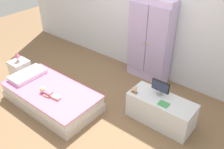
# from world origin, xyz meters

# --- Properties ---
(ground_plane) EXTENTS (10.00, 10.00, 0.02)m
(ground_plane) POSITION_xyz_m (0.00, 0.00, -0.01)
(ground_plane) COLOR brown
(back_wall) EXTENTS (6.40, 0.05, 2.70)m
(back_wall) POSITION_xyz_m (0.00, 1.57, 1.35)
(back_wall) COLOR silver
(back_wall) RESTS_ON ground_plane
(bed) EXTENTS (1.56, 0.82, 0.29)m
(bed) POSITION_xyz_m (-0.67, -0.23, 0.14)
(bed) COLOR beige
(bed) RESTS_ON ground_plane
(pillow) EXTENTS (0.32, 0.58, 0.07)m
(pillow) POSITION_xyz_m (-1.25, -0.23, 0.32)
(pillow) COLOR silver
(pillow) RESTS_ON bed
(doll) EXTENTS (0.39, 0.14, 0.10)m
(doll) POSITION_xyz_m (-0.62, -0.34, 0.32)
(doll) COLOR #D6668E
(doll) RESTS_ON bed
(nightstand) EXTENTS (0.30, 0.30, 0.36)m
(nightstand) POSITION_xyz_m (-1.70, -0.10, 0.18)
(nightstand) COLOR silver
(nightstand) RESTS_ON ground_plane
(table_lamp) EXTENTS (0.11, 0.11, 0.18)m
(table_lamp) POSITION_xyz_m (-1.70, -0.10, 0.48)
(table_lamp) COLOR #B7B2AD
(table_lamp) RESTS_ON nightstand
(wardrobe) EXTENTS (0.76, 0.29, 1.49)m
(wardrobe) POSITION_xyz_m (0.10, 1.40, 0.75)
(wardrobe) COLOR silver
(wardrobe) RESTS_ON ground_plane
(tv_stand) EXTENTS (0.95, 0.41, 0.41)m
(tv_stand) POSITION_xyz_m (0.88, 0.50, 0.21)
(tv_stand) COLOR silver
(tv_stand) RESTS_ON ground_plane
(tv_monitor) EXTENTS (0.27, 0.10, 0.23)m
(tv_monitor) POSITION_xyz_m (0.80, 0.57, 0.54)
(tv_monitor) COLOR #99999E
(tv_monitor) RESTS_ON tv_stand
(rocking_horse_toy) EXTENTS (0.10, 0.04, 0.13)m
(rocking_horse_toy) POSITION_xyz_m (0.50, 0.37, 0.47)
(rocking_horse_toy) COLOR #8E6642
(rocking_horse_toy) RESTS_ON tv_stand
(book_green) EXTENTS (0.14, 0.11, 0.01)m
(book_green) POSITION_xyz_m (0.95, 0.40, 0.42)
(book_green) COLOR #429E51
(book_green) RESTS_ON tv_stand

